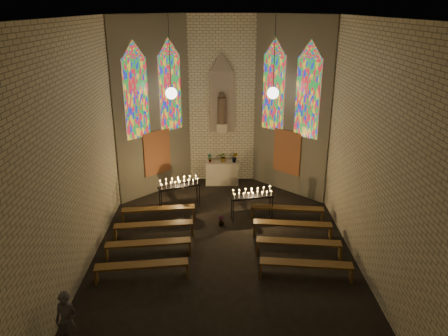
{
  "coord_description": "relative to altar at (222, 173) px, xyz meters",
  "views": [
    {
      "loc": [
        -0.13,
        -12.12,
        7.26
      ],
      "look_at": [
        0.03,
        1.32,
        2.25
      ],
      "focal_mm": 35.0,
      "sensor_mm": 36.0,
      "label": 1
    }
  ],
  "objects": [
    {
      "name": "floor",
      "position": [
        0.0,
        -5.45,
        -0.5
      ],
      "size": [
        12.0,
        12.0,
        0.0
      ],
      "primitive_type": "plane",
      "color": "black",
      "rests_on": "ground"
    },
    {
      "name": "altar",
      "position": [
        0.0,
        0.0,
        0.0
      ],
      "size": [
        1.4,
        0.6,
        1.0
      ],
      "primitive_type": "cube",
      "color": "beige",
      "rests_on": "ground"
    },
    {
      "name": "pew_left_2",
      "position": [
        -2.31,
        -5.86,
        -0.1
      ],
      "size": [
        2.61,
        0.66,
        0.5
      ],
      "rotation": [
        0.0,
        0.0,
        0.11
      ],
      "color": "#573C18",
      "rests_on": "ground"
    },
    {
      "name": "pew_left_1",
      "position": [
        -2.31,
        -4.66,
        -0.1
      ],
      "size": [
        2.61,
        0.66,
        0.5
      ],
      "rotation": [
        0.0,
        0.0,
        0.11
      ],
      "color": "#573C18",
      "rests_on": "ground"
    },
    {
      "name": "pew_right_0",
      "position": [
        2.31,
        -3.46,
        -0.1
      ],
      "size": [
        2.61,
        0.66,
        0.5
      ],
      "rotation": [
        0.0,
        0.0,
        -0.11
      ],
      "color": "#573C18",
      "rests_on": "ground"
    },
    {
      "name": "aisle_flower_pot",
      "position": [
        -0.06,
        -3.89,
        -0.32
      ],
      "size": [
        0.25,
        0.25,
        0.36
      ],
      "primitive_type": "imported",
      "rotation": [
        0.0,
        0.0,
        0.3
      ],
      "color": "#4C723F",
      "rests_on": "ground"
    },
    {
      "name": "visitor",
      "position": [
        -3.5,
        -9.7,
        0.23
      ],
      "size": [
        0.58,
        0.42,
        1.46
      ],
      "primitive_type": "imported",
      "rotation": [
        0.0,
        0.0,
        -0.15
      ],
      "color": "#45444E",
      "rests_on": "ground"
    },
    {
      "name": "pew_right_1",
      "position": [
        2.31,
        -4.66,
        -0.1
      ],
      "size": [
        2.61,
        0.66,
        0.5
      ],
      "rotation": [
        0.0,
        0.0,
        -0.11
      ],
      "color": "#573C18",
      "rests_on": "ground"
    },
    {
      "name": "pew_right_2",
      "position": [
        2.31,
        -5.86,
        -0.1
      ],
      "size": [
        2.61,
        0.66,
        0.5
      ],
      "rotation": [
        0.0,
        0.0,
        -0.11
      ],
      "color": "#573C18",
      "rests_on": "ground"
    },
    {
      "name": "flower_vase_center",
      "position": [
        0.07,
        0.03,
        0.72
      ],
      "size": [
        0.41,
        0.36,
        0.43
      ],
      "primitive_type": "imported",
      "rotation": [
        0.0,
        0.0,
        -0.06
      ],
      "color": "#4C723F",
      "rests_on": "altar"
    },
    {
      "name": "votive_stand_right",
      "position": [
        1.05,
        -3.39,
        0.47
      ],
      "size": [
        1.58,
        0.65,
        1.13
      ],
      "rotation": [
        0.0,
        0.0,
        0.19
      ],
      "color": "black",
      "rests_on": "ground"
    },
    {
      "name": "flower_vase_right",
      "position": [
        0.54,
        -0.07,
        0.72
      ],
      "size": [
        0.28,
        0.24,
        0.45
      ],
      "primitive_type": "imported",
      "rotation": [
        0.0,
        0.0,
        -0.18
      ],
      "color": "#4C723F",
      "rests_on": "altar"
    },
    {
      "name": "pew_right_3",
      "position": [
        2.31,
        -7.06,
        -0.1
      ],
      "size": [
        2.61,
        0.66,
        0.5
      ],
      "rotation": [
        0.0,
        0.0,
        -0.11
      ],
      "color": "#573C18",
      "rests_on": "ground"
    },
    {
      "name": "pew_left_3",
      "position": [
        -2.31,
        -7.06,
        -0.1
      ],
      "size": [
        2.61,
        0.66,
        0.5
      ],
      "rotation": [
        0.0,
        0.0,
        0.11
      ],
      "color": "#573C18",
      "rests_on": "ground"
    },
    {
      "name": "pew_left_0",
      "position": [
        -2.31,
        -3.46,
        -0.1
      ],
      "size": [
        2.61,
        0.66,
        0.5
      ],
      "rotation": [
        0.0,
        0.0,
        0.11
      ],
      "color": "#573C18",
      "rests_on": "ground"
    },
    {
      "name": "room",
      "position": [
        -0.0,
        -2.08,
        3.22
      ],
      "size": [
        8.22,
        12.43,
        7.0
      ],
      "color": "beige",
      "rests_on": "ground"
    },
    {
      "name": "flower_vase_left",
      "position": [
        -0.52,
        -0.05,
        0.69
      ],
      "size": [
        0.22,
        0.16,
        0.38
      ],
      "primitive_type": "imported",
      "rotation": [
        0.0,
        0.0,
        -0.15
      ],
      "color": "#4C723F",
      "rests_on": "altar"
    },
    {
      "name": "votive_stand_left",
      "position": [
        -1.63,
        -2.46,
        0.5
      ],
      "size": [
        1.61,
        0.94,
        1.17
      ],
      "rotation": [
        0.0,
        0.0,
        0.38
      ],
      "color": "black",
      "rests_on": "ground"
    }
  ]
}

